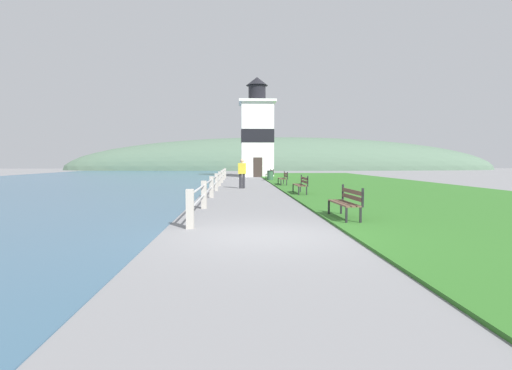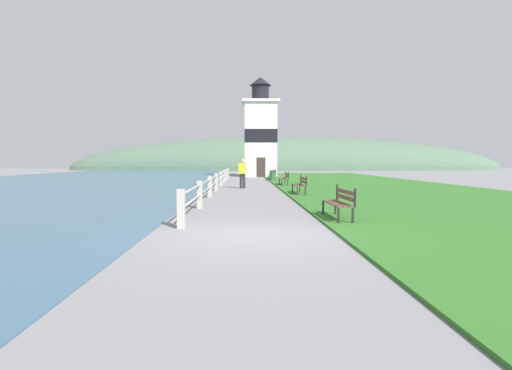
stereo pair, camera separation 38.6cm
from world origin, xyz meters
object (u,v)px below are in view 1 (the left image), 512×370
(lighthouse, at_px, (257,134))
(trash_bin, at_px, (270,176))
(park_bench_near, at_px, (347,201))
(park_bench_by_lighthouse, at_px, (270,174))
(park_bench_far, at_px, (284,177))
(park_bench_midway, at_px, (301,184))
(person_strolling, at_px, (242,172))

(lighthouse, bearing_deg, trash_bin, -85.97)
(park_bench_near, bearing_deg, lighthouse, -89.98)
(park_bench_by_lighthouse, xyz_separation_m, trash_bin, (-0.17, -1.79, -0.11))
(park_bench_far, xyz_separation_m, park_bench_by_lighthouse, (-0.18, 8.44, -0.00))
(park_bench_by_lighthouse, relative_size, lighthouse, 0.16)
(park_bench_far, bearing_deg, park_bench_by_lighthouse, -88.36)
(park_bench_near, bearing_deg, park_bench_far, -91.90)
(park_bench_midway, bearing_deg, trash_bin, -88.71)
(lighthouse, xyz_separation_m, person_strolling, (-1.82, -18.33, -3.52))
(person_strolling, bearing_deg, park_bench_midway, -130.96)
(park_bench_far, bearing_deg, park_bench_midway, 90.60)
(park_bench_midway, relative_size, park_bench_by_lighthouse, 1.13)
(park_bench_near, xyz_separation_m, park_bench_far, (0.07, 15.55, 0.00))
(park_bench_far, height_order, park_bench_by_lighthouse, same)
(park_bench_midway, relative_size, person_strolling, 1.05)
(park_bench_near, relative_size, trash_bin, 2.13)
(person_strolling, bearing_deg, park_bench_near, -150.47)
(person_strolling, height_order, trash_bin, person_strolling)
(park_bench_near, bearing_deg, trash_bin, -90.94)
(trash_bin, bearing_deg, park_bench_far, -87.06)
(park_bench_midway, bearing_deg, person_strolling, -58.79)
(person_strolling, relative_size, trash_bin, 2.10)
(lighthouse, distance_m, person_strolling, 18.75)
(trash_bin, bearing_deg, park_bench_by_lighthouse, 84.71)
(park_bench_far, distance_m, lighthouse, 16.24)
(park_bench_by_lighthouse, relative_size, trash_bin, 1.95)
(park_bench_midway, xyz_separation_m, person_strolling, (-2.82, 4.61, 0.42))
(park_bench_midway, xyz_separation_m, lighthouse, (-1.00, 22.94, 3.93))
(park_bench_near, xyz_separation_m, lighthouse, (-0.91, 31.28, 3.94))
(park_bench_far, bearing_deg, lighthouse, -85.99)
(park_bench_by_lighthouse, height_order, lighthouse, lighthouse)
(park_bench_near, height_order, park_bench_by_lighthouse, same)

